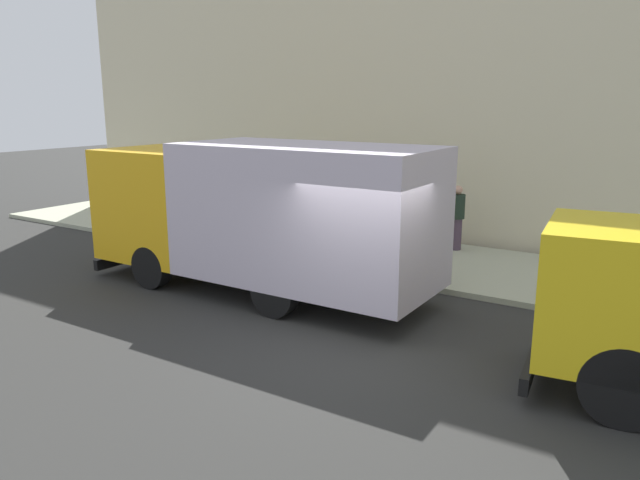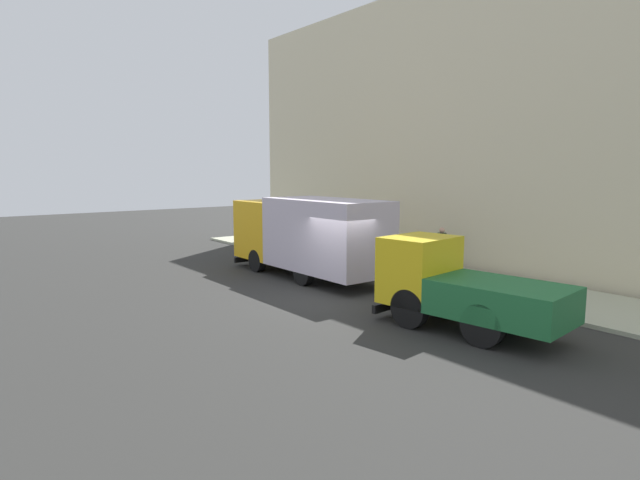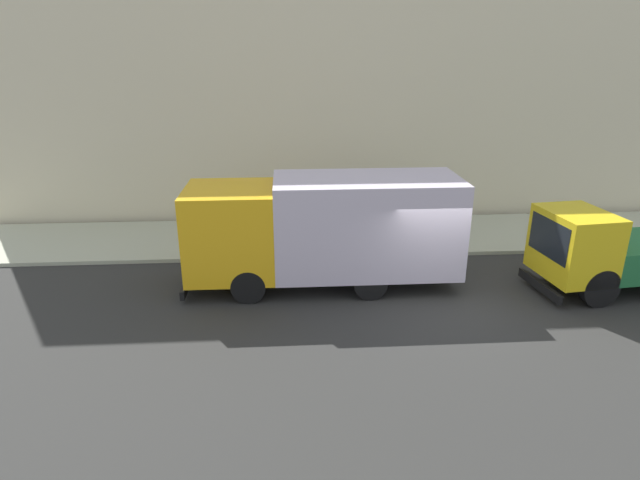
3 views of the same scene
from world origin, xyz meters
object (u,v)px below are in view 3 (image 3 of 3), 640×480
at_px(large_utility_truck, 325,227).
at_px(pedestrian_standing, 376,200).
at_px(street_sign_post, 351,211).
at_px(small_flatbed_truck, 612,252).
at_px(pedestrian_walking, 305,212).

distance_m(large_utility_truck, pedestrian_standing, 5.63).
bearing_deg(street_sign_post, small_flatbed_truck, -114.86).
height_order(pedestrian_walking, pedestrian_standing, pedestrian_walking).
bearing_deg(pedestrian_standing, large_utility_truck, -78.67).
height_order(pedestrian_standing, street_sign_post, street_sign_post).
relative_size(pedestrian_walking, street_sign_post, 0.76).
height_order(small_flatbed_truck, street_sign_post, street_sign_post).
distance_m(pedestrian_walking, street_sign_post, 2.02).
bearing_deg(street_sign_post, pedestrian_standing, -24.30).
bearing_deg(small_flatbed_truck, large_utility_truck, 76.79).
bearing_deg(large_utility_truck, small_flatbed_truck, -96.55).
bearing_deg(large_utility_truck, street_sign_post, -23.95).
relative_size(large_utility_truck, street_sign_post, 3.34).
distance_m(pedestrian_walking, pedestrian_standing, 3.07).
relative_size(pedestrian_walking, pedestrian_standing, 1.03).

